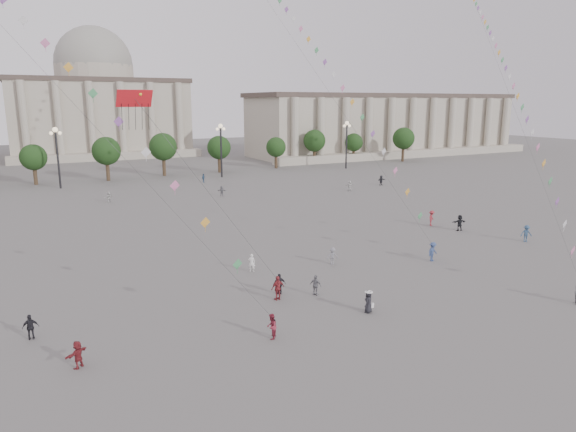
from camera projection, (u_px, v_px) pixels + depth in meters
name	position (u px, v px, depth m)	size (l,w,h in m)	color
ground	(367.00, 317.00, 36.25)	(360.00, 360.00, 0.00)	#5C5956
hall_east	(387.00, 125.00, 149.50)	(84.00, 26.22, 17.20)	#ADA391
hall_central	(98.00, 104.00, 145.10)	(48.30, 34.30, 35.50)	#ADA391
tree_row	(136.00, 150.00, 102.65)	(137.12, 5.12, 8.00)	#37281B
lamp_post_mid_west	(57.00, 146.00, 88.54)	(2.00, 0.90, 10.65)	#262628
lamp_post_mid_east	(221.00, 140.00, 102.04)	(2.00, 0.90, 10.65)	#262628
lamp_post_far_east	(347.00, 136.00, 115.54)	(2.00, 0.90, 10.65)	#262628
person_crowd_0	(203.00, 178.00, 96.64)	(0.97, 0.40, 1.65)	#3A5D82
person_crowd_3	(460.00, 223.00, 60.34)	(1.75, 0.56, 1.89)	black
person_crowd_4	(109.00, 197.00, 77.19)	(1.54, 0.49, 1.66)	beige
person_crowd_6	(333.00, 256.00, 47.78)	(1.05, 0.60, 1.62)	slate
person_crowd_7	(349.00, 186.00, 87.55)	(1.64, 0.52, 1.77)	silver
person_crowd_8	(432.00, 218.00, 62.78)	(1.22, 0.70, 1.89)	maroon
person_crowd_9	(381.00, 180.00, 93.36)	(1.70, 0.54, 1.83)	black
person_crowd_12	(222.00, 191.00, 82.52)	(1.52, 0.48, 1.64)	slate
person_crowd_13	(252.00, 263.00, 45.65)	(0.61, 0.40, 1.68)	white
person_crowd_14	(526.00, 233.00, 55.48)	(1.20, 0.69, 1.86)	#304C6C
tourist_0	(278.00, 288.00, 39.13)	(1.12, 0.47, 1.91)	maroon
tourist_1	(280.00, 284.00, 40.33)	(0.98, 0.41, 1.67)	black
tourist_2	(78.00, 354.00, 29.13)	(1.50, 0.48, 1.62)	maroon
tourist_3	(316.00, 285.00, 40.11)	(0.96, 0.40, 1.64)	slate
tourist_4	(31.00, 327.00, 32.62)	(0.98, 0.41, 1.67)	black
kite_flyer_0	(272.00, 326.00, 32.71)	(0.82, 0.64, 1.68)	maroon
kite_flyer_1	(433.00, 252.00, 48.75)	(1.20, 0.69, 1.86)	#344876
hat_person	(369.00, 301.00, 36.79)	(0.97, 0.88, 1.69)	black
dragon_kite	(137.00, 112.00, 31.26)	(6.12, 0.86, 16.74)	red
kite_train_mid	(283.00, 11.00, 69.69)	(1.19, 58.05, 75.41)	#3F3F3F
kite_train_east	(504.00, 68.00, 64.80)	(36.37, 46.85, 68.66)	#3F3F3F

